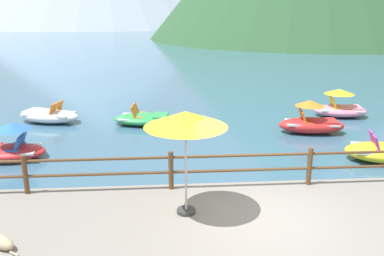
{
  "coord_description": "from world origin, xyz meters",
  "views": [
    {
      "loc": [
        -1.89,
        -7.58,
        4.63
      ],
      "look_at": [
        -0.93,
        5.0,
        0.9
      ],
      "focal_mm": 38.37,
      "sensor_mm": 36.0,
      "label": 1
    }
  ],
  "objects_px": {
    "pedal_boat_1": "(10,147)",
    "pedal_boat_4": "(145,119)",
    "pedal_boat_2": "(340,107)",
    "beach_umbrella": "(186,121)",
    "pedal_boat_3": "(311,122)",
    "pedal_boat_0": "(49,115)"
  },
  "relations": [
    {
      "from": "beach_umbrella",
      "to": "pedal_boat_4",
      "type": "bearing_deg",
      "value": 98.02
    },
    {
      "from": "pedal_boat_1",
      "to": "pedal_boat_2",
      "type": "distance_m",
      "value": 13.33
    },
    {
      "from": "beach_umbrella",
      "to": "pedal_boat_4",
      "type": "relative_size",
      "value": 0.85
    },
    {
      "from": "beach_umbrella",
      "to": "pedal_boat_2",
      "type": "distance_m",
      "value": 11.83
    },
    {
      "from": "pedal_boat_1",
      "to": "pedal_boat_4",
      "type": "distance_m",
      "value": 5.52
    },
    {
      "from": "beach_umbrella",
      "to": "pedal_boat_3",
      "type": "xyz_separation_m",
      "value": [
        5.2,
        6.74,
        -2.03
      ]
    },
    {
      "from": "pedal_boat_0",
      "to": "pedal_boat_4",
      "type": "xyz_separation_m",
      "value": [
        4.0,
        -0.59,
        -0.06
      ]
    },
    {
      "from": "beach_umbrella",
      "to": "pedal_boat_0",
      "type": "xyz_separation_m",
      "value": [
        -5.18,
        9.03,
        -2.15
      ]
    },
    {
      "from": "pedal_boat_2",
      "to": "beach_umbrella",
      "type": "bearing_deg",
      "value": -129.02
    },
    {
      "from": "pedal_boat_1",
      "to": "pedal_boat_2",
      "type": "bearing_deg",
      "value": 19.04
    },
    {
      "from": "pedal_boat_0",
      "to": "pedal_boat_2",
      "type": "bearing_deg",
      "value": 0.14
    },
    {
      "from": "pedal_boat_0",
      "to": "pedal_boat_1",
      "type": "bearing_deg",
      "value": -91.0
    },
    {
      "from": "beach_umbrella",
      "to": "pedal_boat_4",
      "type": "distance_m",
      "value": 8.8
    },
    {
      "from": "pedal_boat_1",
      "to": "pedal_boat_4",
      "type": "bearing_deg",
      "value": 42.47
    },
    {
      "from": "beach_umbrella",
      "to": "pedal_boat_1",
      "type": "bearing_deg",
      "value": 138.17
    },
    {
      "from": "pedal_boat_1",
      "to": "pedal_boat_4",
      "type": "relative_size",
      "value": 0.82
    },
    {
      "from": "pedal_boat_4",
      "to": "beach_umbrella",
      "type": "bearing_deg",
      "value": -81.98
    },
    {
      "from": "pedal_boat_2",
      "to": "pedal_boat_4",
      "type": "xyz_separation_m",
      "value": [
        -8.53,
        -0.62,
        -0.17
      ]
    },
    {
      "from": "pedal_boat_3",
      "to": "pedal_boat_4",
      "type": "relative_size",
      "value": 0.98
    },
    {
      "from": "pedal_boat_0",
      "to": "pedal_boat_2",
      "type": "height_order",
      "value": "pedal_boat_2"
    },
    {
      "from": "beach_umbrella",
      "to": "pedal_boat_3",
      "type": "bearing_deg",
      "value": 52.35
    },
    {
      "from": "pedal_boat_1",
      "to": "pedal_boat_2",
      "type": "xyz_separation_m",
      "value": [
        12.6,
        4.35,
        0.01
      ]
    }
  ]
}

